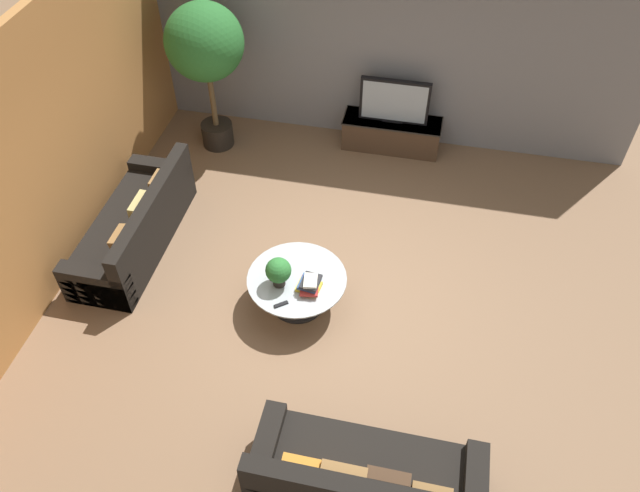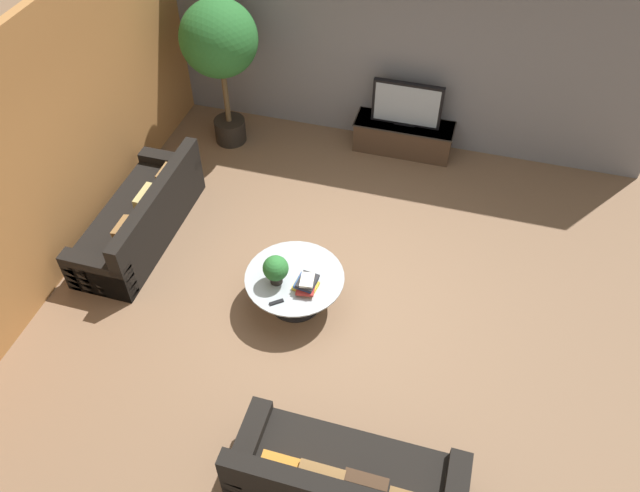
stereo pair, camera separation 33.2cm
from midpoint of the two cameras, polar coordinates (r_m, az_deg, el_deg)
The scene contains 12 objects.
ground_plane at distance 7.54m, azimuth -0.23°, elevation -3.92°, with size 24.00×24.00×0.00m, color brown.
back_wall_stone at distance 9.12m, azimuth 4.35°, elevation 18.03°, with size 7.40×0.12×3.00m, color slate.
side_wall_left at distance 7.82m, azimuth -24.24°, elevation 8.53°, with size 0.12×7.40×3.00m, color #B2753D.
media_console at distance 9.48m, azimuth 5.53°, elevation 10.22°, with size 1.45×0.50×0.48m.
television at distance 9.17m, azimuth 5.78°, elevation 13.01°, with size 1.00×0.13×0.66m.
coffee_table at distance 7.16m, azimuth -3.44°, elevation -3.66°, with size 1.14×1.14×0.45m.
couch_by_wall at distance 8.23m, azimuth -17.60°, elevation 1.63°, with size 0.84×2.19×0.84m.
couch_near_entry at distance 5.97m, azimuth 2.52°, elevation -20.74°, with size 2.08×0.84×0.84m.
potted_palm_tall at distance 8.96m, azimuth -11.55°, elevation 17.27°, with size 1.07×1.07×2.20m.
potted_plant_tabletop at distance 6.86m, azimuth -5.21°, elevation -2.34°, with size 0.29×0.29×0.37m.
book_stack at distance 6.90m, azimuth -2.33°, elevation -3.54°, with size 0.28×0.32×0.17m.
remote_black at distance 6.82m, azimuth -4.98°, elevation -5.37°, with size 0.04×0.16×0.02m, color black.
Camera 1 is at (0.89, -4.76, 5.78)m, focal length 35.00 mm.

